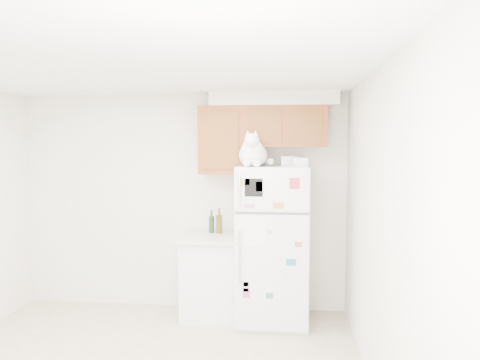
# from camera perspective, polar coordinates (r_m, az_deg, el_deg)

# --- Properties ---
(room_shell) EXTENTS (3.84, 4.04, 2.52)m
(room_shell) POSITION_cam_1_polar(r_m,az_deg,el_deg) (3.80, -11.17, 0.44)
(room_shell) COLOR white
(room_shell) RESTS_ON ground_plane
(refrigerator) EXTENTS (0.76, 0.78, 1.70)m
(refrigerator) POSITION_cam_1_polar(r_m,az_deg,el_deg) (5.10, 4.01, -7.84)
(refrigerator) COLOR silver
(refrigerator) RESTS_ON ground_plane
(base_counter) EXTENTS (0.64, 0.64, 0.92)m
(base_counter) POSITION_cam_1_polar(r_m,az_deg,el_deg) (5.33, -3.57, -11.60)
(base_counter) COLOR white
(base_counter) RESTS_ON ground_plane
(cat) EXTENTS (0.36, 0.53, 0.37)m
(cat) POSITION_cam_1_polar(r_m,az_deg,el_deg) (4.84, 1.59, 3.32)
(cat) COLOR white
(cat) RESTS_ON refrigerator
(storage_box_back) EXTENTS (0.19, 0.15, 0.10)m
(storage_box_back) POSITION_cam_1_polar(r_m,az_deg,el_deg) (5.07, 6.00, 2.33)
(storage_box_back) COLOR white
(storage_box_back) RESTS_ON refrigerator
(storage_box_front) EXTENTS (0.17, 0.13, 0.09)m
(storage_box_front) POSITION_cam_1_polar(r_m,az_deg,el_deg) (4.87, 7.31, 2.17)
(storage_box_front) COLOR white
(storage_box_front) RESTS_ON refrigerator
(bottle_green) EXTENTS (0.06, 0.06, 0.26)m
(bottle_green) POSITION_cam_1_polar(r_m,az_deg,el_deg) (5.36, -3.49, -5.06)
(bottle_green) COLOR #19381E
(bottle_green) RESTS_ON base_counter
(bottle_amber) EXTENTS (0.07, 0.07, 0.29)m
(bottle_amber) POSITION_cam_1_polar(r_m,az_deg,el_deg) (5.32, -2.56, -5.00)
(bottle_amber) COLOR #593814
(bottle_amber) RESTS_ON base_counter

